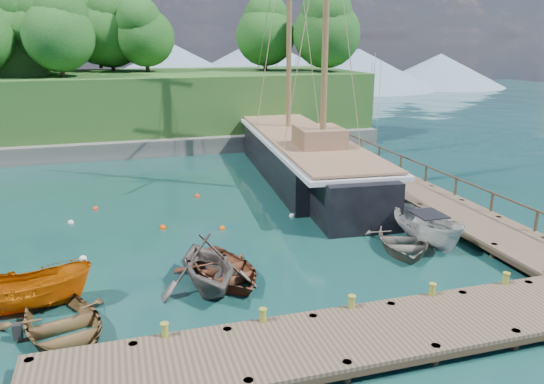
{
  "coord_description": "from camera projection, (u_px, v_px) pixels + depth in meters",
  "views": [
    {
      "loc": [
        -4.94,
        -19.2,
        9.1
      ],
      "look_at": [
        1.99,
        3.91,
        2.0
      ],
      "focal_mm": 35.0,
      "sensor_mm": 36.0,
      "label": 1
    }
  ],
  "objects": [
    {
      "name": "bollard_4",
      "position": [
        503.0,
        299.0,
        19.09
      ],
      "size": [
        0.26,
        0.26,
        0.45
      ],
      "primitive_type": "cylinder",
      "color": "olive",
      "rests_on": "ground"
    },
    {
      "name": "mooring_buoy_5",
      "position": [
        197.0,
        197.0,
        31.25
      ],
      "size": [
        0.33,
        0.33,
        0.33
      ],
      "primitive_type": "sphere",
      "color": "red",
      "rests_on": "ground"
    },
    {
      "name": "dock_near",
      "position": [
        371.0,
        335.0,
        16.03
      ],
      "size": [
        20.0,
        3.2,
        1.1
      ],
      "color": "#4A3B2A",
      "rests_on": "ground"
    },
    {
      "name": "mooring_buoy_2",
      "position": [
        222.0,
        229.0,
        26.02
      ],
      "size": [
        0.32,
        0.32,
        0.32
      ],
      "primitive_type": "sphere",
      "color": "#E0560B",
      "rests_on": "ground"
    },
    {
      "name": "distant_ridge",
      "position": [
        169.0,
        67.0,
        85.85
      ],
      "size": [
        117.0,
        40.0,
        10.0
      ],
      "color": "#728CA5",
      "rests_on": "ground"
    },
    {
      "name": "mooring_buoy_0",
      "position": [
        83.0,
        260.0,
        22.48
      ],
      "size": [
        0.33,
        0.33,
        0.33
      ],
      "primitive_type": "sphere",
      "color": "white",
      "rests_on": "ground"
    },
    {
      "name": "bollard_3",
      "position": [
        430.0,
        311.0,
        18.26
      ],
      "size": [
        0.26,
        0.26,
        0.45
      ],
      "primitive_type": "cylinder",
      "color": "olive",
      "rests_on": "ground"
    },
    {
      "name": "motorboat_orange",
      "position": [
        31.0,
        310.0,
        18.32
      ],
      "size": [
        4.35,
        1.85,
        1.65
      ],
      "primitive_type": "imported",
      "rotation": [
        0.0,
        0.0,
        1.63
      ],
      "color": "#C95D06",
      "rests_on": "ground"
    },
    {
      "name": "mooring_buoy_3",
      "position": [
        292.0,
        216.0,
        27.86
      ],
      "size": [
        0.31,
        0.31,
        0.31
      ],
      "primitive_type": "sphere",
      "color": "silver",
      "rests_on": "ground"
    },
    {
      "name": "rowboat_0",
      "position": [
        64.0,
        337.0,
        16.69
      ],
      "size": [
        4.66,
        5.59,
        1.0
      ],
      "primitive_type": "imported",
      "rotation": [
        0.0,
        0.0,
        0.29
      ],
      "color": "brown",
      "rests_on": "ground"
    },
    {
      "name": "mooring_buoy_1",
      "position": [
        163.0,
        228.0,
        26.14
      ],
      "size": [
        0.34,
        0.34,
        0.34
      ],
      "primitive_type": "sphere",
      "color": "#F84700",
      "rests_on": "ground"
    },
    {
      "name": "bollard_1",
      "position": [
        263.0,
        338.0,
        16.61
      ],
      "size": [
        0.26,
        0.26,
        0.45
      ],
      "primitive_type": "cylinder",
      "color": "olive",
      "rests_on": "ground"
    },
    {
      "name": "bollard_2",
      "position": [
        351.0,
        324.0,
        17.44
      ],
      "size": [
        0.26,
        0.26,
        0.45
      ],
      "primitive_type": "cylinder",
      "color": "olive",
      "rests_on": "ground"
    },
    {
      "name": "headland",
      "position": [
        14.0,
        80.0,
        45.28
      ],
      "size": [
        51.0,
        19.31,
        12.9
      ],
      "color": "#474744",
      "rests_on": "ground"
    },
    {
      "name": "dock_east",
      "position": [
        412.0,
        190.0,
        31.05
      ],
      "size": [
        3.2,
        24.0,
        1.1
      ],
      "color": "#4A3B2A",
      "rests_on": "ground"
    },
    {
      "name": "rowboat_3",
      "position": [
        402.0,
        248.0,
        23.75
      ],
      "size": [
        4.7,
        5.48,
        0.96
      ],
      "primitive_type": "imported",
      "rotation": [
        0.0,
        0.0,
        -0.36
      ],
      "color": "#5C564C",
      "rests_on": "ground"
    },
    {
      "name": "mooring_buoy_6",
      "position": [
        71.0,
        223.0,
        26.88
      ],
      "size": [
        0.29,
        0.29,
        0.29
      ],
      "primitive_type": "sphere",
      "color": "white",
      "rests_on": "ground"
    },
    {
      "name": "mooring_buoy_4",
      "position": [
        95.0,
        209.0,
        29.02
      ],
      "size": [
        0.32,
        0.32,
        0.32
      ],
      "primitive_type": "sphere",
      "color": "red",
      "rests_on": "ground"
    },
    {
      "name": "bollard_0",
      "position": [
        166.0,
        354.0,
        15.78
      ],
      "size": [
        0.26,
        0.26,
        0.45
      ],
      "primitive_type": "cylinder",
      "color": "olive",
      "rests_on": "ground"
    },
    {
      "name": "schooner",
      "position": [
        303.0,
        160.0,
        35.34
      ],
      "size": [
        6.95,
        28.89,
        21.4
      ],
      "rotation": [
        0.0,
        0.0,
        -0.08
      ],
      "color": "black",
      "rests_on": "ground"
    },
    {
      "name": "rowboat_2",
      "position": [
        225.0,
        278.0,
        20.76
      ],
      "size": [
        4.16,
        5.1,
        0.92
      ],
      "primitive_type": "imported",
      "rotation": [
        0.0,
        0.0,
        0.24
      ],
      "color": "brown",
      "rests_on": "ground"
    },
    {
      "name": "cabin_boat_white",
      "position": [
        426.0,
        243.0,
        24.22
      ],
      "size": [
        2.23,
        4.54,
        1.68
      ],
      "primitive_type": "imported",
      "rotation": [
        0.0,
        0.0,
        0.14
      ],
      "color": "#BBBAB4",
      "rests_on": "ground"
    },
    {
      "name": "ground",
      "position": [
        253.0,
        269.0,
        21.57
      ],
      "size": [
        160.0,
        160.0,
        0.0
      ],
      "primitive_type": "plane",
      "color": "#10342F",
      "rests_on": "ground"
    },
    {
      "name": "rowboat_1",
      "position": [
        208.0,
        288.0,
        19.9
      ],
      "size": [
        4.08,
        4.59,
        2.23
      ],
      "primitive_type": "imported",
      "rotation": [
        0.0,
        0.0,
        0.11
      ],
      "color": "#5D544E",
      "rests_on": "ground"
    }
  ]
}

